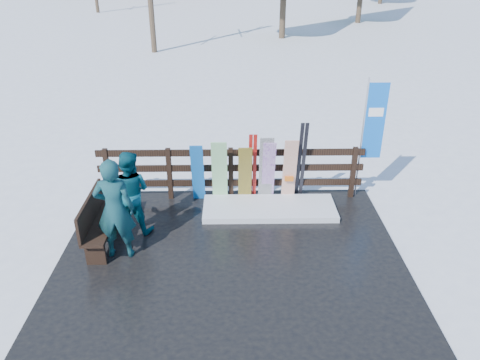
{
  "coord_description": "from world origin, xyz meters",
  "views": [
    {
      "loc": [
        0.05,
        -6.71,
        4.99
      ],
      "look_at": [
        0.17,
        1.0,
        1.1
      ],
      "focal_mm": 35.0,
      "sensor_mm": 36.0,
      "label": 1
    }
  ],
  "objects_px": {
    "snowboard_3": "(268,172)",
    "snowboard_0": "(198,173)",
    "snowboard_4": "(266,170)",
    "bench": "(98,220)",
    "person_back": "(130,193)",
    "snowboard_5": "(290,171)",
    "rental_flag": "(372,126)",
    "snowboard_2": "(245,174)",
    "person_front": "(115,209)",
    "snowboard_1": "(220,172)"
  },
  "relations": [
    {
      "from": "rental_flag",
      "to": "person_front",
      "type": "bearing_deg",
      "value": -156.26
    },
    {
      "from": "snowboard_0",
      "to": "snowboard_3",
      "type": "xyz_separation_m",
      "value": [
        1.46,
        0.0,
        0.02
      ]
    },
    {
      "from": "snowboard_0",
      "to": "snowboard_1",
      "type": "xyz_separation_m",
      "value": [
        0.45,
        -0.0,
        0.03
      ]
    },
    {
      "from": "snowboard_0",
      "to": "snowboard_1",
      "type": "relative_size",
      "value": 0.96
    },
    {
      "from": "snowboard_5",
      "to": "rental_flag",
      "type": "bearing_deg",
      "value": 9.22
    },
    {
      "from": "snowboard_0",
      "to": "snowboard_2",
      "type": "relative_size",
      "value": 1.05
    },
    {
      "from": "bench",
      "to": "snowboard_4",
      "type": "relative_size",
      "value": 0.97
    },
    {
      "from": "snowboard_2",
      "to": "snowboard_3",
      "type": "xyz_separation_m",
      "value": [
        0.49,
        0.0,
        0.05
      ]
    },
    {
      "from": "snowboard_3",
      "to": "rental_flag",
      "type": "height_order",
      "value": "rental_flag"
    },
    {
      "from": "snowboard_4",
      "to": "snowboard_5",
      "type": "xyz_separation_m",
      "value": [
        0.49,
        0.0,
        -0.03
      ]
    },
    {
      "from": "snowboard_1",
      "to": "person_front",
      "type": "relative_size",
      "value": 0.8
    },
    {
      "from": "snowboard_3",
      "to": "snowboard_4",
      "type": "distance_m",
      "value": 0.08
    },
    {
      "from": "snowboard_0",
      "to": "snowboard_4",
      "type": "xyz_separation_m",
      "value": [
        1.4,
        0.0,
        0.07
      ]
    },
    {
      "from": "snowboard_3",
      "to": "rental_flag",
      "type": "relative_size",
      "value": 0.56
    },
    {
      "from": "snowboard_5",
      "to": "snowboard_1",
      "type": "bearing_deg",
      "value": -180.0
    },
    {
      "from": "snowboard_1",
      "to": "rental_flag",
      "type": "height_order",
      "value": "rental_flag"
    },
    {
      "from": "snowboard_0",
      "to": "snowboard_1",
      "type": "distance_m",
      "value": 0.45
    },
    {
      "from": "snowboard_2",
      "to": "snowboard_5",
      "type": "height_order",
      "value": "snowboard_5"
    },
    {
      "from": "snowboard_3",
      "to": "person_back",
      "type": "bearing_deg",
      "value": -158.33
    },
    {
      "from": "snowboard_4",
      "to": "person_back",
      "type": "distance_m",
      "value": 2.8
    },
    {
      "from": "snowboard_0",
      "to": "snowboard_3",
      "type": "height_order",
      "value": "snowboard_3"
    },
    {
      "from": "snowboard_2",
      "to": "snowboard_4",
      "type": "relative_size",
      "value": 0.87
    },
    {
      "from": "snowboard_1",
      "to": "snowboard_2",
      "type": "relative_size",
      "value": 1.09
    },
    {
      "from": "rental_flag",
      "to": "snowboard_2",
      "type": "bearing_deg",
      "value": -174.04
    },
    {
      "from": "snowboard_0",
      "to": "snowboard_4",
      "type": "height_order",
      "value": "snowboard_4"
    },
    {
      "from": "snowboard_3",
      "to": "snowboard_0",
      "type": "bearing_deg",
      "value": 180.0
    },
    {
      "from": "snowboard_1",
      "to": "snowboard_4",
      "type": "height_order",
      "value": "snowboard_4"
    },
    {
      "from": "snowboard_2",
      "to": "snowboard_3",
      "type": "bearing_deg",
      "value": 0.0
    },
    {
      "from": "snowboard_4",
      "to": "snowboard_0",
      "type": "bearing_deg",
      "value": 180.0
    },
    {
      "from": "snowboard_0",
      "to": "snowboard_4",
      "type": "bearing_deg",
      "value": 0.0
    },
    {
      "from": "snowboard_2",
      "to": "snowboard_5",
      "type": "relative_size",
      "value": 0.91
    },
    {
      "from": "snowboard_1",
      "to": "snowboard_4",
      "type": "xyz_separation_m",
      "value": [
        0.95,
        0.0,
        0.04
      ]
    },
    {
      "from": "snowboard_5",
      "to": "person_back",
      "type": "relative_size",
      "value": 0.92
    },
    {
      "from": "snowboard_0",
      "to": "snowboard_4",
      "type": "distance_m",
      "value": 1.41
    },
    {
      "from": "snowboard_3",
      "to": "person_back",
      "type": "relative_size",
      "value": 0.9
    },
    {
      "from": "snowboard_0",
      "to": "person_back",
      "type": "bearing_deg",
      "value": -138.42
    },
    {
      "from": "bench",
      "to": "snowboard_0",
      "type": "distance_m",
      "value": 2.28
    },
    {
      "from": "snowboard_4",
      "to": "rental_flag",
      "type": "bearing_deg",
      "value": 7.14
    },
    {
      "from": "snowboard_0",
      "to": "person_front",
      "type": "bearing_deg",
      "value": -124.4
    },
    {
      "from": "snowboard_3",
      "to": "snowboard_1",
      "type": "bearing_deg",
      "value": -180.0
    },
    {
      "from": "bench",
      "to": "snowboard_2",
      "type": "relative_size",
      "value": 1.11
    },
    {
      "from": "snowboard_1",
      "to": "snowboard_5",
      "type": "bearing_deg",
      "value": 0.0
    },
    {
      "from": "snowboard_1",
      "to": "person_back",
      "type": "xyz_separation_m",
      "value": [
        -1.63,
        -1.05,
        0.09
      ]
    },
    {
      "from": "person_front",
      "to": "person_back",
      "type": "relative_size",
      "value": 1.14
    },
    {
      "from": "snowboard_2",
      "to": "snowboard_4",
      "type": "bearing_deg",
      "value": 0.0
    },
    {
      "from": "bench",
      "to": "person_back",
      "type": "relative_size",
      "value": 0.92
    },
    {
      "from": "snowboard_5",
      "to": "person_front",
      "type": "height_order",
      "value": "person_front"
    },
    {
      "from": "snowboard_0",
      "to": "person_front",
      "type": "height_order",
      "value": "person_front"
    },
    {
      "from": "snowboard_2",
      "to": "person_back",
      "type": "distance_m",
      "value": 2.41
    },
    {
      "from": "snowboard_4",
      "to": "person_front",
      "type": "bearing_deg",
      "value": -145.27
    }
  ]
}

